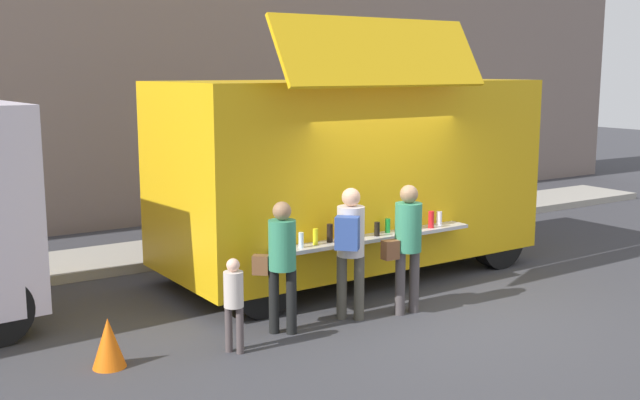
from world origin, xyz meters
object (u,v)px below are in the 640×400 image
Objects in this scene: child_near_queue at (234,297)px; customer_mid_with_backpack at (350,240)px; traffic_cone_orange at (109,343)px; food_truck_main at (350,170)px; trash_bin at (438,201)px; customer_front_ordering at (407,238)px; customer_rear_waiting at (281,256)px.

customer_mid_with_backpack is at bearing -27.45° from child_near_queue.
food_truck_main is at bearing 21.44° from traffic_cone_orange.
trash_bin is (8.30, 4.04, 0.18)m from traffic_cone_orange.
trash_bin is at bearing -2.18° from child_near_queue.
customer_front_ordering is (3.85, -0.31, 0.74)m from traffic_cone_orange.
customer_front_ordering is at bearing -56.67° from customer_rear_waiting.
food_truck_main is at bearing 9.49° from customer_mid_with_backpack.
child_near_queue is (-0.77, -0.26, -0.31)m from customer_rear_waiting.
traffic_cone_orange is 3.93m from customer_front_ordering.
customer_mid_with_backpack is at bearing -141.39° from trash_bin.
customer_mid_with_backpack is at bearing -126.55° from food_truck_main.
customer_mid_with_backpack is (-0.77, 0.18, 0.03)m from customer_front_ordering.
trash_bin is 0.54× the size of customer_mid_with_backpack.
traffic_cone_orange is (-4.39, -1.72, -1.36)m from food_truck_main.
customer_mid_with_backpack is (-5.23, -4.18, 0.59)m from trash_bin.
food_truck_main reaches higher than customer_mid_with_backpack.
customer_front_ordering is (-0.54, -2.04, -0.62)m from food_truck_main.
trash_bin is 0.56× the size of customer_rear_waiting.
child_near_queue reaches higher than trash_bin.
food_truck_main is 6.41× the size of trash_bin.
customer_rear_waiting reaches higher than child_near_queue.
food_truck_main is 3.82m from child_near_queue.
customer_rear_waiting is (-2.29, -1.80, -0.67)m from food_truck_main.
food_truck_main is 5.35× the size of child_near_queue.
child_near_queue is (-6.97, -4.39, 0.20)m from trash_bin.
customer_front_ordering is 1.76m from customer_rear_waiting.
food_truck_main reaches higher than customer_front_ordering.
food_truck_main is at bearing -11.14° from customer_front_ordering.
food_truck_main reaches higher than trash_bin.
trash_bin is 8.24m from child_near_queue.
customer_front_ordering is at bearing -135.64° from trash_bin.
trash_bin is 6.72m from customer_mid_with_backpack.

